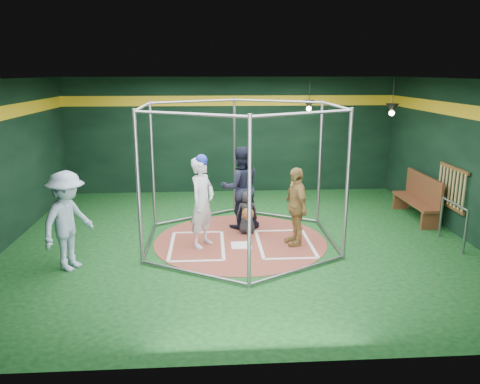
{
  "coord_description": "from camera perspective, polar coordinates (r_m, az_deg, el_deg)",
  "views": [
    {
      "loc": [
        -0.64,
        -9.74,
        3.64
      ],
      "look_at": [
        0.0,
        0.1,
        1.1
      ],
      "focal_mm": 35.0,
      "sensor_mm": 36.0,
      "label": 1
    }
  ],
  "objects": [
    {
      "name": "batter_box_left",
      "position": [
        10.17,
        -5.25,
        -6.5
      ],
      "size": [
        1.17,
        1.77,
        0.01
      ],
      "color": "white",
      "rests_on": "clay_disc"
    },
    {
      "name": "clay_disc",
      "position": [
        10.42,
        0.04,
        -5.97
      ],
      "size": [
        3.8,
        3.8,
        0.01
      ],
      "primitive_type": "cylinder",
      "color": "brown",
      "rests_on": "ground"
    },
    {
      "name": "visitor_leopard",
      "position": [
        10.05,
        6.82,
        -1.73
      ],
      "size": [
        0.6,
        1.05,
        1.69
      ],
      "primitive_type": "imported",
      "rotation": [
        0.0,
        0.0,
        -1.37
      ],
      "color": "tan",
      "rests_on": "clay_disc"
    },
    {
      "name": "catcher_figure",
      "position": [
        10.71,
        0.88,
        -2.5
      ],
      "size": [
        0.5,
        0.56,
        1.0
      ],
      "color": "black",
      "rests_on": "clay_disc"
    },
    {
      "name": "batting_cage",
      "position": [
        10.0,
        0.04,
        2.08
      ],
      "size": [
        4.05,
        4.67,
        3.0
      ],
      "color": "gray",
      "rests_on": "ground"
    },
    {
      "name": "bystander_blue",
      "position": [
        9.29,
        -20.26,
        -3.34
      ],
      "size": [
        1.16,
        1.41,
        1.89
      ],
      "primitive_type": "imported",
      "rotation": [
        0.0,
        0.0,
        1.12
      ],
      "color": "#95ADC5",
      "rests_on": "ground"
    },
    {
      "name": "room_shell",
      "position": [
        9.95,
        0.03,
        3.52
      ],
      "size": [
        10.1,
        9.1,
        3.53
      ],
      "color": "#0C3712",
      "rests_on": "ground"
    },
    {
      "name": "pendant_lamp_far",
      "position": [
        12.66,
        18.05,
        9.67
      ],
      "size": [
        0.34,
        0.34,
        0.9
      ],
      "color": "black",
      "rests_on": "room_shell"
    },
    {
      "name": "dugout_bench",
      "position": [
        12.68,
        21.01,
        -0.51
      ],
      "size": [
        0.45,
        1.94,
        1.13
      ],
      "color": "brown",
      "rests_on": "ground"
    },
    {
      "name": "batter_figure",
      "position": [
        9.87,
        -4.62,
        -1.14
      ],
      "size": [
        0.76,
        0.84,
        1.99
      ],
      "color": "silver",
      "rests_on": "clay_disc"
    },
    {
      "name": "steel_railing",
      "position": [
        11.02,
        24.58,
        -2.77
      ],
      "size": [
        0.05,
        1.09,
        0.94
      ],
      "color": "gray",
      "rests_on": "ground"
    },
    {
      "name": "bat_rack",
      "position": [
        11.86,
        24.38,
        0.52
      ],
      "size": [
        0.07,
        1.25,
        0.98
      ],
      "color": "brown",
      "rests_on": "room_shell"
    },
    {
      "name": "umpire",
      "position": [
        11.04,
        0.06,
        0.55
      ],
      "size": [
        1.07,
        0.9,
        1.95
      ],
      "primitive_type": "imported",
      "rotation": [
        0.0,
        0.0,
        3.32
      ],
      "color": "black",
      "rests_on": "clay_disc"
    },
    {
      "name": "home_plate",
      "position": [
        10.14,
        0.15,
        -6.5
      ],
      "size": [
        0.43,
        0.43,
        0.01
      ],
      "primitive_type": "cube",
      "color": "white",
      "rests_on": "clay_disc"
    },
    {
      "name": "batter_box_right",
      "position": [
        10.29,
        5.45,
        -6.25
      ],
      "size": [
        1.17,
        1.77,
        0.01
      ],
      "color": "white",
      "rests_on": "clay_disc"
    },
    {
      "name": "pendant_lamp_near",
      "position": [
        13.67,
        8.41,
        10.52
      ],
      "size": [
        0.34,
        0.34,
        0.9
      ],
      "color": "black",
      "rests_on": "room_shell"
    }
  ]
}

